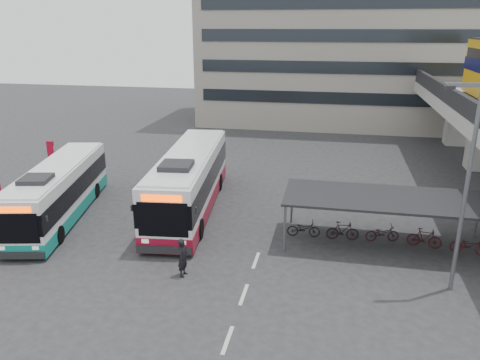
% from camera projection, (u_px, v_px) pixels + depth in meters
% --- Properties ---
extents(ground, '(120.00, 120.00, 0.00)m').
position_uv_depth(ground, '(205.00, 256.00, 22.57)').
color(ground, '#28282B').
rests_on(ground, ground).
extents(bike_shelter, '(10.00, 4.00, 2.54)m').
position_uv_depth(bike_shelter, '(385.00, 216.00, 23.27)').
color(bike_shelter, '#595B60').
rests_on(bike_shelter, ground).
extents(office_block, '(30.00, 15.00, 25.00)m').
position_uv_depth(office_block, '(344.00, 6.00, 50.97)').
color(office_block, gray).
rests_on(office_block, ground).
extents(road_markings, '(0.15, 7.60, 0.01)m').
position_uv_depth(road_markings, '(244.00, 294.00, 19.30)').
color(road_markings, beige).
rests_on(road_markings, ground).
extents(bus_main, '(4.14, 13.04, 3.79)m').
position_uv_depth(bus_main, '(189.00, 181.00, 27.82)').
color(bus_main, white).
rests_on(bus_main, ground).
extents(bus_teal, '(4.75, 11.46, 3.31)m').
position_uv_depth(bus_teal, '(59.00, 191.00, 26.73)').
color(bus_teal, white).
rests_on(bus_teal, ground).
extents(pedestrian, '(0.47, 0.67, 1.77)m').
position_uv_depth(pedestrian, '(183.00, 257.00, 20.51)').
color(pedestrian, black).
rests_on(pedestrian, ground).
extents(lamp_post, '(1.50, 0.52, 8.61)m').
position_uv_depth(lamp_post, '(465.00, 179.00, 18.15)').
color(lamp_post, '#595B60').
rests_on(lamp_post, ground).
extents(sign_totem_north, '(0.55, 0.19, 2.54)m').
position_uv_depth(sign_totem_north, '(52.00, 157.00, 34.40)').
color(sign_totem_north, '#A20922').
rests_on(sign_totem_north, ground).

